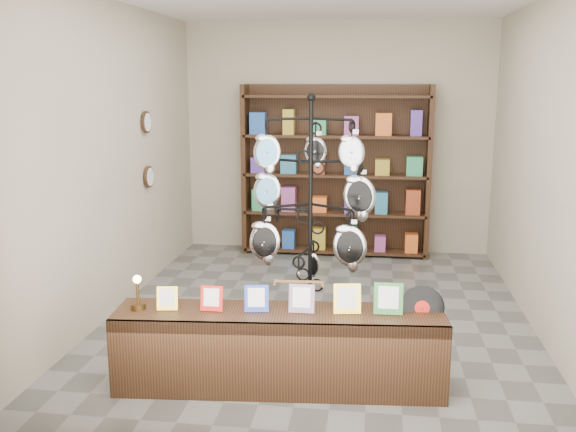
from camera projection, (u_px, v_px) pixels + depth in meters
The scene contains 6 objects.
ground at pixel (318, 313), 6.30m from camera, with size 5.00×5.00×0.00m, color slate.
room_envelope at pixel (320, 124), 5.92m from camera, with size 5.00×5.00×5.00m.
display_tree at pixel (311, 205), 5.28m from camera, with size 1.10×0.92×2.15m.
front_shelf at pixel (279, 349), 4.73m from camera, with size 2.44×0.70×0.85m.
back_shelving at pixel (335, 176), 8.31m from camera, with size 2.42×0.36×2.20m.
wall_clocks at pixel (148, 150), 7.03m from camera, with size 0.03×0.24×0.84m.
Camera 1 is at (0.53, -5.95, 2.24)m, focal length 40.00 mm.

